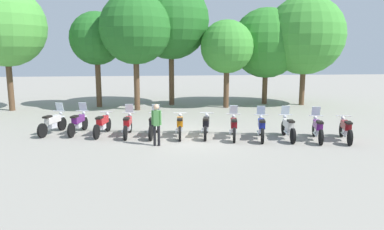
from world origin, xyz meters
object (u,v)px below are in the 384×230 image
at_px(motorcycle_4, 154,125).
at_px(motorcycle_6, 206,125).
at_px(tree_4, 227,47).
at_px(tree_6, 305,35).
at_px(tree_3, 171,21).
at_px(person_0, 156,122).
at_px(motorcycle_10, 318,128).
at_px(motorcycle_8, 261,127).
at_px(tree_1, 96,39).
at_px(tree_0, 5,27).
at_px(motorcycle_7, 234,126).
at_px(motorcycle_11, 346,129).
at_px(motorcycle_9, 288,127).
at_px(motorcycle_3, 128,125).
at_px(tree_5, 266,43).
at_px(motorcycle_5, 180,126).
at_px(motorcycle_2, 102,124).
at_px(motorcycle_0, 53,123).
at_px(motorcycle_1, 78,122).
at_px(tree_2, 135,29).

height_order(motorcycle_4, motorcycle_6, motorcycle_4).
height_order(tree_4, tree_6, tree_6).
relative_size(tree_3, tree_6, 1.12).
bearing_deg(tree_3, person_0, -95.72).
relative_size(motorcycle_10, person_0, 1.26).
bearing_deg(motorcycle_8, tree_1, 52.66).
xyz_separation_m(motorcycle_10, tree_6, (3.40, 9.99, 4.30)).
distance_m(tree_1, tree_6, 14.10).
bearing_deg(tree_1, motorcycle_4, -67.65).
xyz_separation_m(tree_0, tree_4, (13.88, -0.13, -1.22)).
relative_size(motorcycle_7, person_0, 1.28).
xyz_separation_m(motorcycle_6, tree_3, (-1.08, 9.77, 5.26)).
height_order(motorcycle_4, motorcycle_11, motorcycle_4).
height_order(motorcycle_7, motorcycle_9, same).
bearing_deg(motorcycle_7, motorcycle_3, 89.84).
relative_size(motorcycle_9, tree_6, 0.29).
bearing_deg(tree_3, tree_5, -1.30).
height_order(motorcycle_5, tree_5, tree_5).
bearing_deg(person_0, tree_3, -177.80).
bearing_deg(tree_0, motorcycle_7, -34.88).
bearing_deg(motorcycle_2, tree_4, -32.58).
bearing_deg(tree_1, tree_3, 4.89).
height_order(motorcycle_5, motorcycle_9, motorcycle_9).
bearing_deg(motorcycle_4, motorcycle_7, -91.92).
distance_m(motorcycle_9, tree_6, 11.50).
distance_m(motorcycle_2, motorcycle_7, 5.91).
height_order(motorcycle_5, motorcycle_7, motorcycle_7).
distance_m(motorcycle_2, motorcycle_5, 3.54).
xyz_separation_m(motorcycle_0, motorcycle_8, (9.27, -1.94, 0.00)).
xyz_separation_m(motorcycle_9, tree_0, (-14.85, 9.13, 4.72)).
distance_m(motorcycle_11, tree_3, 14.10).
xyz_separation_m(tree_1, tree_6, (14.09, -0.51, 0.26)).
bearing_deg(motorcycle_7, motorcycle_8, -92.74).
relative_size(motorcycle_1, motorcycle_10, 1.01).
height_order(motorcycle_11, tree_5, tree_5).
xyz_separation_m(tree_3, tree_4, (3.58, -1.58, -1.75)).
distance_m(motorcycle_11, tree_0, 20.27).
xyz_separation_m(motorcycle_6, tree_1, (-6.04, 9.34, 4.05)).
bearing_deg(motorcycle_3, person_0, -141.79).
relative_size(tree_0, tree_2, 1.05).
height_order(motorcycle_7, tree_5, tree_5).
height_order(motorcycle_8, tree_4, tree_4).
bearing_deg(motorcycle_8, motorcycle_4, 91.01).
xyz_separation_m(motorcycle_0, tree_2, (3.55, 6.47, 4.62)).
xyz_separation_m(motorcycle_0, motorcycle_6, (6.94, -1.25, -0.01)).
relative_size(motorcycle_4, motorcycle_5, 0.99).
height_order(motorcycle_3, motorcycle_9, same).
height_order(motorcycle_4, motorcycle_7, same).
distance_m(motorcycle_3, tree_5, 13.43).
bearing_deg(tree_5, tree_0, -175.63).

